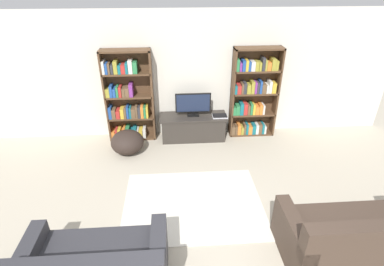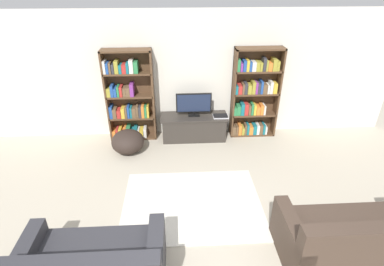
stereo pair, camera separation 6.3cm
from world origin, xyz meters
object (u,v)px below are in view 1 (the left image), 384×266
(couch_right_sofa, at_px, (360,240))
(laptop, at_px, (220,116))
(bookshelf_left, at_px, (128,99))
(television, at_px, (193,104))
(tv_stand, at_px, (193,127))
(bookshelf_right, at_px, (253,94))
(beanbag_ottoman, at_px, (127,142))

(couch_right_sofa, bearing_deg, laptop, 112.56)
(bookshelf_left, height_order, couch_right_sofa, bookshelf_left)
(television, bearing_deg, tv_stand, -90.00)
(television, height_order, couch_right_sofa, television)
(television, bearing_deg, bookshelf_right, 5.32)
(tv_stand, bearing_deg, bookshelf_right, 6.24)
(bookshelf_left, distance_m, television, 1.34)
(bookshelf_right, relative_size, tv_stand, 1.36)
(bookshelf_right, bearing_deg, couch_right_sofa, -80.17)
(bookshelf_right, distance_m, couch_right_sofa, 3.43)
(laptop, xyz_separation_m, couch_right_sofa, (1.29, -3.11, -0.25))
(bookshelf_right, height_order, beanbag_ottoman, bookshelf_right)
(bookshelf_left, xyz_separation_m, tv_stand, (1.33, -0.14, -0.63))
(bookshelf_right, bearing_deg, bookshelf_left, 179.95)
(tv_stand, relative_size, television, 1.91)
(couch_right_sofa, bearing_deg, television, 119.89)
(bookshelf_left, height_order, television, bookshelf_left)
(bookshelf_left, height_order, tv_stand, bookshelf_left)
(tv_stand, height_order, beanbag_ottoman, tv_stand)
(bookshelf_left, bearing_deg, television, -5.16)
(bookshelf_right, height_order, laptop, bookshelf_right)
(laptop, distance_m, couch_right_sofa, 3.38)
(bookshelf_right, relative_size, couch_right_sofa, 1.01)
(bookshelf_right, bearing_deg, laptop, -163.45)
(television, distance_m, couch_right_sofa, 3.73)
(television, height_order, laptop, television)
(bookshelf_right, bearing_deg, television, -174.68)
(laptop, bearing_deg, bookshelf_left, 173.48)
(television, relative_size, couch_right_sofa, 0.39)
(bookshelf_right, bearing_deg, tv_stand, -173.76)
(tv_stand, height_order, television, television)
(bookshelf_left, xyz_separation_m, bookshelf_right, (2.60, -0.00, 0.02))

